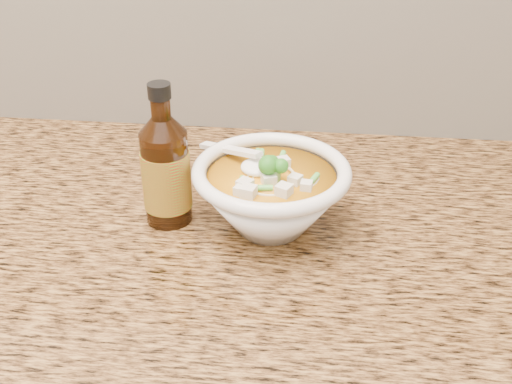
# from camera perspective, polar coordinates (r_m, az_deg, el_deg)

# --- Properties ---
(soup_bowl) EXTENTS (0.21, 0.21, 0.11)m
(soup_bowl) POSITION_cam_1_polar(r_m,az_deg,el_deg) (0.84, 1.35, -0.35)
(soup_bowl) COLOR white
(soup_bowl) RESTS_ON counter_slab
(hot_sauce_bottle) EXTENTS (0.07, 0.07, 0.20)m
(hot_sauce_bottle) POSITION_cam_1_polar(r_m,az_deg,el_deg) (0.85, -8.02, 1.83)
(hot_sauce_bottle) COLOR #361907
(hot_sauce_bottle) RESTS_ON counter_slab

